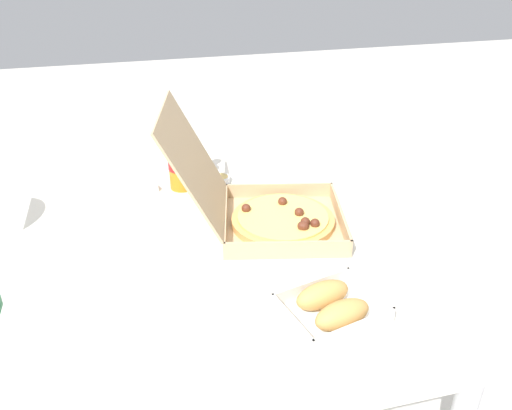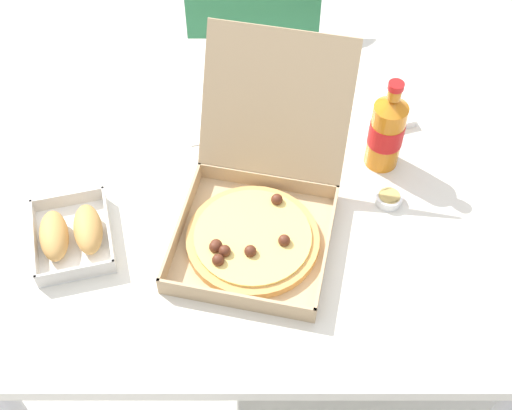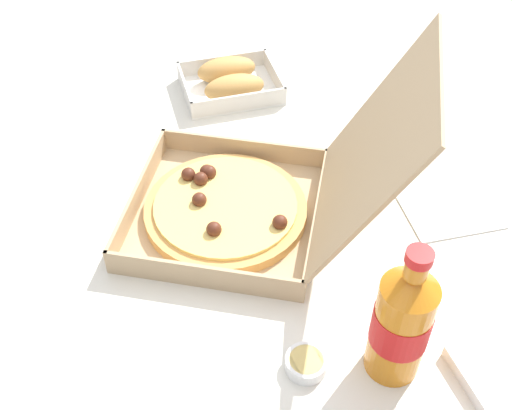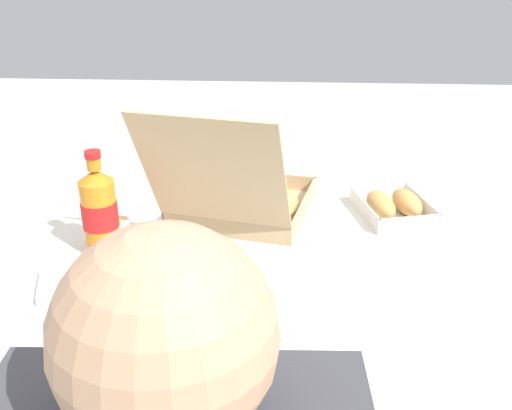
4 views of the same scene
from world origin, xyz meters
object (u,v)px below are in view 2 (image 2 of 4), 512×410
object	(u,v)px
chair	(250,63)
bread_side_box	(70,234)
cola_bottle	(385,130)
dipping_sauce_cup	(387,198)
napkin_pile	(383,113)
paper_menu	(230,116)
pizza_box_open	(255,216)

from	to	relation	value
chair	bread_side_box	distance (m)	0.99
cola_bottle	dipping_sauce_cup	size ratio (longest dim) A/B	4.00
napkin_pile	paper_menu	bearing A→B (deg)	-179.70
bread_side_box	pizza_box_open	bearing A→B (deg)	4.79
bread_side_box	dipping_sauce_cup	world-z (taller)	bread_side_box
bread_side_box	dipping_sauce_cup	distance (m)	0.65
dipping_sauce_cup	chair	bearing A→B (deg)	110.49
chair	napkin_pile	world-z (taller)	chair
paper_menu	napkin_pile	bearing A→B (deg)	-11.37
bread_side_box	paper_menu	bearing A→B (deg)	49.16
pizza_box_open	paper_menu	world-z (taller)	pizza_box_open
pizza_box_open	cola_bottle	distance (m)	0.33
bread_side_box	napkin_pile	bearing A→B (deg)	28.38
chair	cola_bottle	size ratio (longest dim) A/B	3.71
chair	cola_bottle	xyz separation A→B (m)	(0.29, -0.66, 0.37)
chair	dipping_sauce_cup	xyz separation A→B (m)	(0.29, -0.77, 0.29)
cola_bottle	chair	bearing A→B (deg)	113.41
chair	cola_bottle	bearing A→B (deg)	-66.59
cola_bottle	napkin_pile	bearing A→B (deg)	80.56
paper_menu	chair	bearing A→B (deg)	73.52
dipping_sauce_cup	paper_menu	bearing A→B (deg)	142.89
chair	bread_side_box	bearing A→B (deg)	-111.78
paper_menu	dipping_sauce_cup	bearing A→B (deg)	-48.79
paper_menu	dipping_sauce_cup	distance (m)	0.42
bread_side_box	napkin_pile	world-z (taller)	bread_side_box
chair	bread_side_box	size ratio (longest dim) A/B	3.76
pizza_box_open	dipping_sauce_cup	bearing A→B (deg)	14.62
pizza_box_open	dipping_sauce_cup	world-z (taller)	pizza_box_open
napkin_pile	chair	bearing A→B (deg)	120.72
cola_bottle	dipping_sauce_cup	distance (m)	0.14
cola_bottle	paper_menu	xyz separation A→B (m)	(-0.33, 0.14, -0.09)
chair	pizza_box_open	world-z (taller)	pizza_box_open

